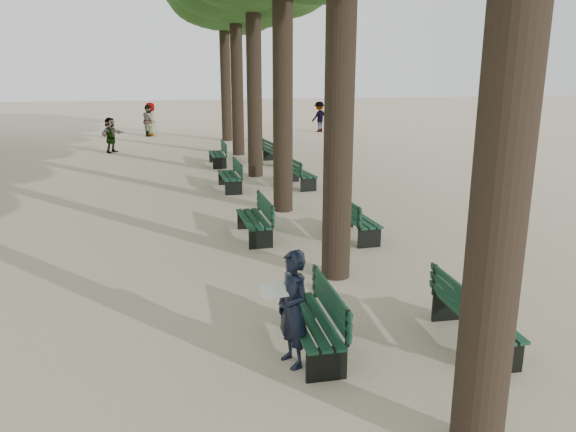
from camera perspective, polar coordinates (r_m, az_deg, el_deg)
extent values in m
plane|color=#C2B093|center=(7.55, 0.17, -14.99)|extent=(120.00, 120.00, 0.00)
cylinder|color=#33261C|center=(5.24, 21.89, 13.72)|extent=(0.52, 0.52, 7.50)
cylinder|color=#33261C|center=(9.82, 5.33, 14.81)|extent=(0.52, 0.52, 7.50)
cylinder|color=#33261C|center=(14.67, -0.54, 14.92)|extent=(0.52, 0.52, 7.50)
cylinder|color=#33261C|center=(19.60, -3.48, 14.92)|extent=(0.52, 0.52, 7.50)
cylinder|color=#33261C|center=(24.56, -5.23, 14.90)|extent=(0.52, 0.52, 7.50)
cylinder|color=#33261C|center=(29.53, -6.40, 14.88)|extent=(0.52, 0.52, 7.50)
cube|color=black|center=(7.81, 2.21, -12.03)|extent=(0.52, 1.80, 0.45)
cube|color=black|center=(7.71, 2.22, -10.54)|extent=(0.54, 1.80, 0.04)
cube|color=black|center=(7.66, 4.30, -8.52)|extent=(0.04, 1.80, 0.40)
cube|color=black|center=(12.67, -3.55, -1.28)|extent=(0.59, 1.82, 0.45)
cube|color=black|center=(12.61, -3.56, -0.29)|extent=(0.61, 1.82, 0.04)
cube|color=black|center=(12.60, -2.33, 0.97)|extent=(0.11, 1.80, 0.40)
cube|color=black|center=(17.74, -6.00, 3.39)|extent=(0.60, 1.82, 0.45)
cube|color=black|center=(17.69, -6.02, 4.10)|extent=(0.62, 1.82, 0.04)
cube|color=black|center=(17.69, -5.14, 5.01)|extent=(0.12, 1.80, 0.40)
cube|color=black|center=(22.19, -7.21, 5.69)|extent=(0.55, 1.81, 0.45)
cube|color=black|center=(22.15, -7.23, 6.26)|extent=(0.57, 1.81, 0.04)
cube|color=black|center=(22.14, -6.53, 6.99)|extent=(0.07, 1.80, 0.40)
cube|color=black|center=(8.38, 18.45, -10.87)|extent=(0.57, 1.81, 0.45)
cube|color=black|center=(8.29, 18.58, -9.46)|extent=(0.59, 1.82, 0.04)
cube|color=black|center=(8.06, 16.97, -7.95)|extent=(0.09, 1.80, 0.40)
cube|color=black|center=(12.81, 6.96, -1.18)|extent=(0.64, 1.83, 0.45)
cube|color=black|center=(12.75, 6.99, -0.21)|extent=(0.66, 1.83, 0.04)
cube|color=black|center=(12.58, 5.85, 0.88)|extent=(0.16, 1.80, 0.40)
cube|color=black|center=(18.12, 1.27, 3.71)|extent=(0.74, 1.85, 0.45)
cube|color=black|center=(18.07, 1.27, 4.41)|extent=(0.76, 1.85, 0.04)
cube|color=black|center=(17.93, 0.43, 5.21)|extent=(0.27, 1.79, 0.40)
cube|color=black|center=(22.48, -1.33, 5.93)|extent=(0.69, 1.84, 0.45)
cube|color=black|center=(22.45, -1.34, 6.49)|extent=(0.71, 1.84, 0.04)
cube|color=black|center=(22.33, -2.04, 7.14)|extent=(0.22, 1.80, 0.40)
imported|color=black|center=(7.25, 0.49, -9.42)|extent=(0.49, 0.69, 1.55)
cube|color=white|center=(7.09, -1.49, -7.57)|extent=(0.37, 0.29, 0.12)
imported|color=#262628|center=(32.27, -13.95, 9.40)|extent=(0.47, 0.88, 1.72)
imported|color=#262628|center=(27.99, -0.61, 9.01)|extent=(0.73, 1.05, 1.70)
imported|color=#262628|center=(32.57, -13.75, 9.54)|extent=(0.46, 0.92, 1.82)
imported|color=#262628|center=(26.55, -17.56, 7.86)|extent=(1.04, 1.40, 1.57)
imported|color=#262628|center=(33.50, 3.19, 10.03)|extent=(1.16, 0.89, 1.76)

